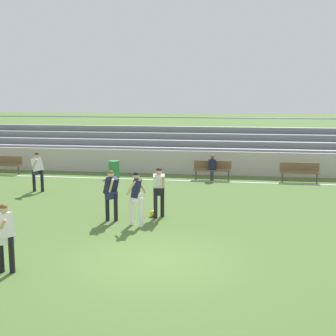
% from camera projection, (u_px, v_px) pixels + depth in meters
% --- Properties ---
extents(ground_plane, '(160.00, 160.00, 0.00)m').
position_uv_depth(ground_plane, '(154.00, 260.00, 11.52)').
color(ground_plane, '#4C6B30').
extents(field_line_sideline, '(44.00, 0.12, 0.01)m').
position_uv_depth(field_line_sideline, '(194.00, 181.00, 21.81)').
color(field_line_sideline, white).
rests_on(field_line_sideline, ground).
extents(sideline_wall, '(48.00, 0.16, 1.20)m').
position_uv_depth(sideline_wall, '(198.00, 163.00, 23.41)').
color(sideline_wall, '#BCB7AD').
rests_on(sideline_wall, ground).
extents(bleacher_stand, '(27.73, 4.14, 2.65)m').
position_uv_depth(bleacher_stand, '(182.00, 146.00, 26.08)').
color(bleacher_stand, '#9EA3AD').
rests_on(bleacher_stand, ground).
extents(bench_near_bin, '(1.80, 0.40, 0.90)m').
position_uv_depth(bench_near_bin, '(5.00, 163.00, 23.67)').
color(bench_near_bin, brown).
rests_on(bench_near_bin, ground).
extents(bench_far_left, '(1.80, 0.40, 0.90)m').
position_uv_depth(bench_far_left, '(300.00, 170.00, 21.47)').
color(bench_far_left, brown).
rests_on(bench_far_left, ground).
extents(bench_far_right, '(1.80, 0.40, 0.90)m').
position_uv_depth(bench_far_right, '(212.00, 168.00, 22.08)').
color(bench_far_right, brown).
rests_on(bench_far_right, ground).
extents(trash_bin, '(0.53, 0.53, 0.83)m').
position_uv_depth(trash_bin, '(114.00, 169.00, 22.56)').
color(trash_bin, '#2D7F3D').
rests_on(trash_bin, ground).
extents(spectator_seated, '(0.36, 0.42, 1.21)m').
position_uv_depth(spectator_seated, '(212.00, 165.00, 21.94)').
color(spectator_seated, '#2D2D38').
rests_on(spectator_seated, ground).
extents(player_white_wide_left, '(0.45, 0.56, 1.69)m').
position_uv_depth(player_white_wide_left, '(159.00, 188.00, 15.30)').
color(player_white_wide_left, black).
rests_on(player_white_wide_left, ground).
extents(player_dark_deep_cover, '(0.55, 0.62, 1.67)m').
position_uv_depth(player_dark_deep_cover, '(111.00, 191.00, 14.90)').
color(player_dark_deep_cover, black).
rests_on(player_dark_deep_cover, ground).
extents(player_white_on_ball, '(0.52, 0.66, 1.67)m').
position_uv_depth(player_white_on_ball, '(37.00, 168.00, 19.31)').
color(player_white_on_ball, black).
rests_on(player_white_on_ball, ground).
extents(player_white_dropping_back, '(0.47, 0.68, 1.64)m').
position_uv_depth(player_white_dropping_back, '(5.00, 232.00, 10.60)').
color(player_white_dropping_back, black).
rests_on(player_white_dropping_back, ground).
extents(player_dark_pressing_high, '(0.59, 0.44, 1.71)m').
position_uv_depth(player_dark_pressing_high, '(136.00, 194.00, 14.36)').
color(player_dark_pressing_high, white).
rests_on(player_dark_pressing_high, ground).
extents(soccer_ball, '(0.22, 0.22, 0.22)m').
position_uv_depth(soccer_ball, '(153.00, 213.00, 15.55)').
color(soccer_ball, yellow).
rests_on(soccer_ball, ground).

